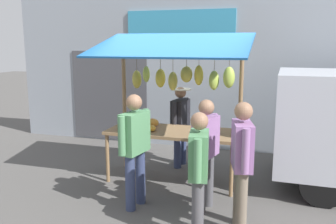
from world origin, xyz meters
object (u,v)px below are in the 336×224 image
at_px(market_stall, 173,90).
at_px(vendor_with_sunhat, 180,121).
at_px(shopper_with_shopping_bag, 135,143).
at_px(shopper_in_grey_tee, 206,148).
at_px(shopper_in_striped_shirt, 242,157).
at_px(shopper_with_ponytail, 199,167).

distance_m(market_stall, vendor_with_sunhat, 0.96).
distance_m(shopper_with_shopping_bag, shopper_in_grey_tee, 0.99).
bearing_deg(shopper_in_striped_shirt, shopper_in_grey_tee, 38.97).
relative_size(vendor_with_sunhat, shopper_with_ponytail, 0.99).
height_order(vendor_with_sunhat, shopper_in_grey_tee, shopper_in_grey_tee).
xyz_separation_m(shopper_with_ponytail, shopper_in_striped_shirt, (-0.47, -0.32, 0.07)).
height_order(market_stall, shopper_in_striped_shirt, market_stall).
bearing_deg(vendor_with_sunhat, shopper_with_ponytail, 27.45).
height_order(shopper_with_ponytail, shopper_in_striped_shirt, shopper_in_striped_shirt).
height_order(market_stall, shopper_with_ponytail, market_stall).
xyz_separation_m(vendor_with_sunhat, shopper_in_striped_shirt, (-1.34, 2.10, 0.06)).
bearing_deg(shopper_in_grey_tee, vendor_with_sunhat, 39.40).
distance_m(market_stall, shopper_in_grey_tee, 1.41).
distance_m(shopper_in_striped_shirt, shopper_in_grey_tee, 0.68).
distance_m(shopper_with_ponytail, shopper_in_striped_shirt, 0.57).
relative_size(market_stall, shopper_in_striped_shirt, 1.53).
relative_size(market_stall, shopper_in_grey_tee, 1.59).
xyz_separation_m(market_stall, vendor_with_sunhat, (0.05, -0.69, -0.67)).
distance_m(vendor_with_sunhat, shopper_in_striped_shirt, 2.49).
height_order(shopper_with_shopping_bag, shopper_in_grey_tee, shopper_with_shopping_bag).
relative_size(shopper_with_ponytail, shopper_in_striped_shirt, 0.94).
xyz_separation_m(market_stall, shopper_in_striped_shirt, (-1.29, 1.41, -0.61)).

